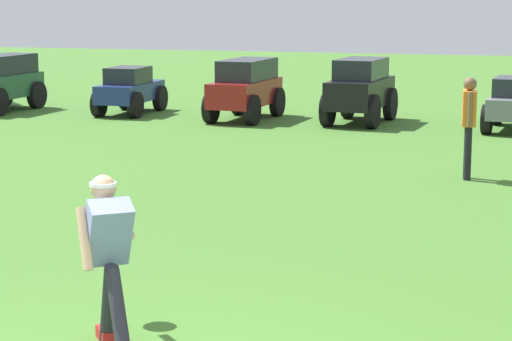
% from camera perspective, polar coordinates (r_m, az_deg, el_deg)
% --- Properties ---
extents(frisbee_thrower, '(0.65, 1.04, 1.40)m').
position_cam_1_polar(frisbee_thrower, '(8.01, -8.41, -4.71)').
color(frisbee_thrower, '#23232D').
rests_on(frisbee_thrower, ground_plane).
extents(frisbee_in_flight, '(0.38, 0.38, 0.05)m').
position_cam_1_polar(frisbee_in_flight, '(8.81, -8.42, -3.47)').
color(frisbee_in_flight, white).
extents(teammate_near_sideline, '(0.24, 0.50, 1.56)m').
position_cam_1_polar(teammate_near_sideline, '(15.47, 12.07, 2.95)').
color(teammate_near_sideline, black).
rests_on(teammate_near_sideline, ground_plane).
extents(parked_car_slot_a, '(1.28, 2.45, 1.34)m').
position_cam_1_polar(parked_car_slot_a, '(24.66, -14.37, 4.98)').
color(parked_car_slot_a, '#235133').
rests_on(parked_car_slot_a, ground_plane).
extents(parked_car_slot_b, '(1.09, 2.20, 1.10)m').
position_cam_1_polar(parked_car_slot_b, '(23.59, -7.23, 4.60)').
color(parked_car_slot_b, navy).
rests_on(parked_car_slot_b, ground_plane).
extents(parked_car_slot_c, '(1.30, 2.46, 1.34)m').
position_cam_1_polar(parked_car_slot_c, '(22.34, -0.59, 4.78)').
color(parked_car_slot_c, maroon).
rests_on(parked_car_slot_c, ground_plane).
extents(parked_car_slot_d, '(1.36, 2.43, 1.40)m').
position_cam_1_polar(parked_car_slot_d, '(21.83, 5.98, 4.65)').
color(parked_car_slot_d, black).
rests_on(parked_car_slot_d, ground_plane).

